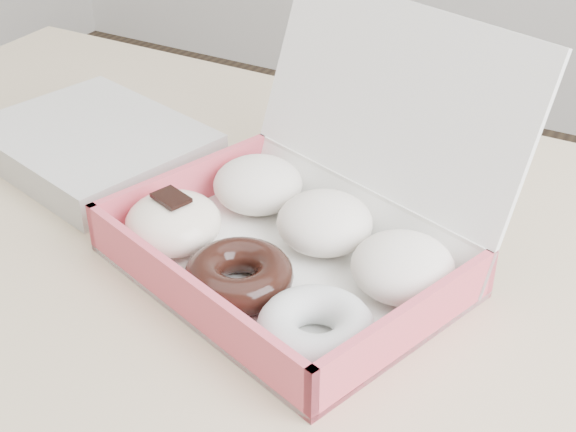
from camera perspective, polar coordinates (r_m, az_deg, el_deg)
The scene contains 3 objects.
table at distance 0.91m, azimuth -5.79°, elevation -5.05°, with size 1.20×0.80×0.75m.
donut_box at distance 0.79m, azimuth 0.55°, elevation -1.12°, with size 0.40×0.39×0.23m.
newspapers at distance 1.01m, azimuth -13.66°, elevation 4.96°, with size 0.26×0.21×0.04m, color silver.
Camera 1 is at (0.43, -0.58, 1.23)m, focal length 50.00 mm.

